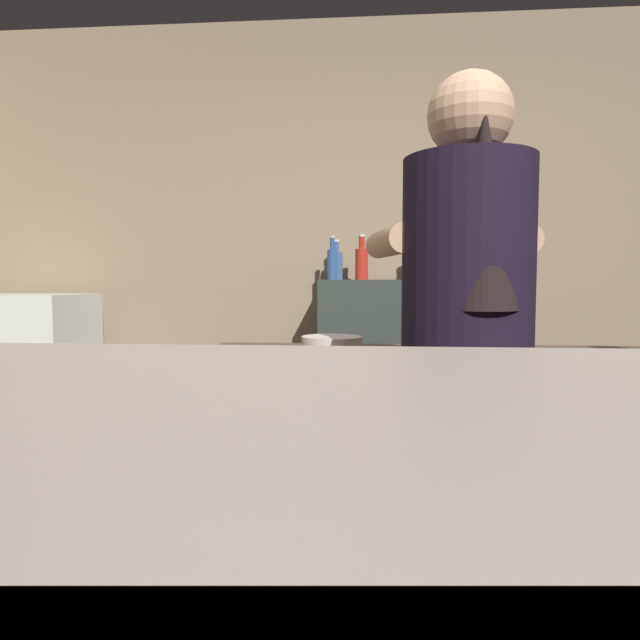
{
  "coord_description": "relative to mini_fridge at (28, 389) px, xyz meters",
  "views": [
    {
      "loc": [
        -0.12,
        -1.25,
        1.14
      ],
      "look_at": [
        -0.16,
        -0.75,
        1.11
      ],
      "focal_mm": 31.5,
      "sensor_mm": 36.0,
      "label": 1
    }
  ],
  "objects": [
    {
      "name": "wall_back",
      "position": [
        2.03,
        0.45,
        0.81
      ],
      "size": [
        5.2,
        0.1,
        2.7
      ],
      "primitive_type": "cube",
      "color": "#988164",
      "rests_on": "ground"
    },
    {
      "name": "bartender",
      "position": [
        2.18,
        -1.51,
        0.44
      ],
      "size": [
        0.47,
        0.54,
        1.68
      ],
      "rotation": [
        0.0,
        0.0,
        1.76
      ],
      "color": "#352741",
      "rests_on": "ground"
    },
    {
      "name": "back_shelf",
      "position": [
        2.07,
        0.17,
        0.04
      ],
      "size": [
        0.83,
        0.36,
        1.16
      ],
      "primitive_type": "cube",
      "color": "#323C37",
      "rests_on": "ground"
    },
    {
      "name": "bottle_soy",
      "position": [
        1.74,
        0.27,
        0.71
      ],
      "size": [
        0.08,
        0.08,
        0.23
      ],
      "color": "#3B5F98",
      "rests_on": "back_shelf"
    },
    {
      "name": "prep_counter",
      "position": [
        2.38,
        -1.06,
        -0.09
      ],
      "size": [
        2.1,
        0.6,
        0.9
      ],
      "primitive_type": "cube",
      "color": "brown",
      "rests_on": "ground"
    },
    {
      "name": "bottle_vinegar",
      "position": [
        1.89,
        0.18,
        0.72
      ],
      "size": [
        0.07,
        0.07,
        0.25
      ],
      "color": "red",
      "rests_on": "back_shelf"
    },
    {
      "name": "chefs_knife",
      "position": [
        2.46,
        -1.11,
        0.36
      ],
      "size": [
        0.24,
        0.06,
        0.01
      ],
      "primitive_type": "cube",
      "rotation": [
        0.0,
        0.0,
        0.14
      ],
      "color": "silver",
      "rests_on": "prep_counter"
    },
    {
      "name": "mini_fridge",
      "position": [
        0.0,
        0.0,
        0.0
      ],
      "size": [
        0.64,
        0.58,
        1.08
      ],
      "color": "white",
      "rests_on": "ground"
    },
    {
      "name": "bottle_hot_sauce",
      "position": [
        2.21,
        0.2,
        0.71
      ],
      "size": [
        0.07,
        0.07,
        0.24
      ],
      "color": "red",
      "rests_on": "back_shelf"
    },
    {
      "name": "mixing_bowl",
      "position": [
        1.8,
        -1.07,
        0.39
      ],
      "size": [
        0.21,
        0.21,
        0.06
      ],
      "primitive_type": "cylinder",
      "color": "silver",
      "rests_on": "prep_counter"
    },
    {
      "name": "bottle_olive_oil",
      "position": [
        1.72,
        0.18,
        0.72
      ],
      "size": [
        0.06,
        0.06,
        0.25
      ],
      "color": "#2F5290",
      "rests_on": "back_shelf"
    }
  ]
}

